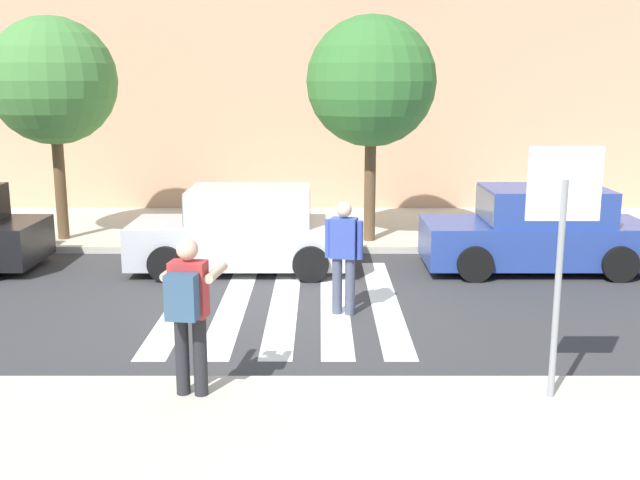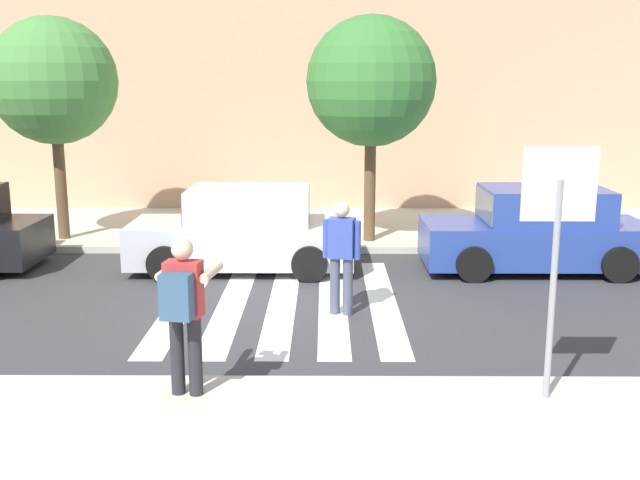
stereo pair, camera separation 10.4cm
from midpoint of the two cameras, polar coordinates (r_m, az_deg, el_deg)
The scene contains 15 objects.
ground_plane at distance 11.83m, azimuth -2.66°, elevation -5.01°, with size 120.00×120.00×0.00m, color #38383A.
sidewalk_far at distance 17.63m, azimuth -1.65°, elevation 0.94°, with size 60.00×4.80×0.14m, color beige.
building_facade_far at distance 21.70m, azimuth -1.29°, elevation 12.53°, with size 56.00×4.00×7.29m, color tan.
crosswalk_stripe_0 at distance 12.20m, azimuth -10.16°, elevation -4.63°, with size 0.44×5.20×0.01m, color silver.
crosswalk_stripe_1 at distance 12.08m, azimuth -6.41°, elevation -4.68°, with size 0.44×5.20×0.01m, color silver.
crosswalk_stripe_2 at distance 12.02m, azimuth -2.61°, elevation -4.71°, with size 0.44×5.20×0.01m, color silver.
crosswalk_stripe_3 at distance 12.00m, azimuth 1.22°, elevation -4.73°, with size 0.44×5.20×0.01m, color silver.
crosswalk_stripe_4 at distance 12.04m, azimuth 5.04°, elevation -4.72°, with size 0.44×5.20×0.01m, color silver.
stop_sign at distance 8.04m, azimuth 17.99°, elevation 1.63°, with size 0.76×0.08×2.68m.
photographer_with_backpack at distance 8.03m, azimuth -10.00°, elevation -4.78°, with size 0.66×0.90×1.72m.
pedestrian_crossing at distance 11.15m, azimuth 1.93°, elevation -0.88°, with size 0.56×0.33×1.72m.
parked_car_silver at distance 13.94m, azimuth -5.58°, elevation 0.65°, with size 4.10×1.92×1.55m.
parked_car_blue at distance 14.42m, azimuth 16.39°, elevation 0.60°, with size 4.10×1.92×1.55m.
street_tree_west at distance 16.70m, azimuth -19.48°, elevation 11.31°, with size 2.62×2.62×4.63m.
street_tree_center at distance 15.62m, azimuth 4.13°, elevation 11.91°, with size 2.66×2.66×4.64m.
Camera 2 is at (0.67, -11.29, 3.47)m, focal length 42.00 mm.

